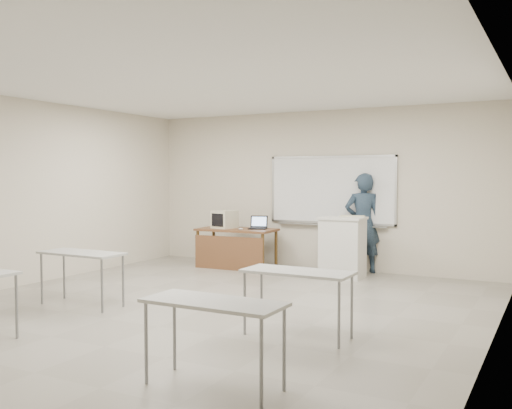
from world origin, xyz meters
The scene contains 10 objects.
floor centered at (0.00, 0.00, -0.01)m, with size 7.00×8.00×0.01m, color gray.
whiteboard centered at (0.30, 3.97, 1.48)m, with size 2.48×0.10×1.31m.
student_desks centered at (0.00, -1.35, 0.67)m, with size 4.40×2.20×0.73m.
instructor_desk centered at (-1.37, 3.19, 0.55)m, with size 1.49×0.75×0.75m.
podium centered at (0.80, 3.20, 0.53)m, with size 0.75×0.55×1.05m.
crt_monitor centered at (-1.62, 3.27, 0.92)m, with size 0.38×0.43×0.36m.
laptop centered at (-0.97, 3.46, 0.81)m, with size 0.33×0.31×0.25m.
mouse centered at (-1.17, 3.10, 0.77)m, with size 0.10×0.06×0.04m, color #AFB3B8.
keyboard centered at (0.95, 3.28, 1.06)m, with size 0.42×0.14×0.02m, color #BDB99A.
presenter centered at (0.95, 3.87, 0.91)m, with size 0.66×0.43×1.81m, color black.
Camera 1 is at (4.11, -6.14, 1.76)m, focal length 40.00 mm.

